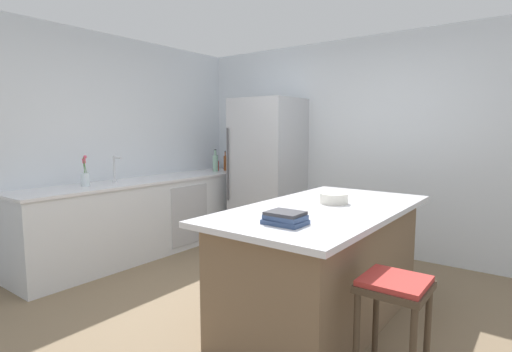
# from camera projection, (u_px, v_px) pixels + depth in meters

# --- Properties ---
(ground_plane) EXTENTS (7.20, 7.20, 0.00)m
(ground_plane) POSITION_uv_depth(u_px,v_px,m) (259.00, 316.00, 3.18)
(ground_plane) COLOR #7A664C
(wall_rear) EXTENTS (6.00, 0.10, 2.60)m
(wall_rear) POSITION_uv_depth(u_px,v_px,m) (368.00, 146.00, 4.81)
(wall_rear) COLOR silver
(wall_rear) RESTS_ON ground_plane
(wall_left) EXTENTS (0.10, 6.00, 2.60)m
(wall_left) POSITION_uv_depth(u_px,v_px,m) (86.00, 147.00, 4.48)
(wall_left) COLOR silver
(wall_left) RESTS_ON ground_plane
(counter_run_left) EXTENTS (0.66, 3.13, 0.90)m
(counter_run_left) POSITION_uv_depth(u_px,v_px,m) (148.00, 216.00, 4.80)
(counter_run_left) COLOR silver
(counter_run_left) RESTS_ON ground_plane
(kitchen_island) EXTENTS (1.05, 2.02, 0.90)m
(kitchen_island) POSITION_uv_depth(u_px,v_px,m) (323.00, 263.00, 3.07)
(kitchen_island) COLOR #7A6047
(kitchen_island) RESTS_ON ground_plane
(refrigerator) EXTENTS (0.82, 0.76, 1.90)m
(refrigerator) POSITION_uv_depth(u_px,v_px,m) (268.00, 171.00, 5.24)
(refrigerator) COLOR #B7BABF
(refrigerator) RESTS_ON ground_plane
(bar_stool) EXTENTS (0.36, 0.36, 0.68)m
(bar_stool) POSITION_uv_depth(u_px,v_px,m) (394.00, 300.00, 2.19)
(bar_stool) COLOR #473828
(bar_stool) RESTS_ON ground_plane
(sink_faucet) EXTENTS (0.15, 0.05, 0.30)m
(sink_faucet) POSITION_uv_depth(u_px,v_px,m) (115.00, 169.00, 4.44)
(sink_faucet) COLOR silver
(sink_faucet) RESTS_ON counter_run_left
(flower_vase) EXTENTS (0.09, 0.09, 0.33)m
(flower_vase) POSITION_uv_depth(u_px,v_px,m) (85.00, 177.00, 4.15)
(flower_vase) COLOR silver
(flower_vase) RESTS_ON counter_run_left
(soda_bottle) EXTENTS (0.07, 0.07, 0.36)m
(soda_bottle) POSITION_uv_depth(u_px,v_px,m) (227.00, 160.00, 5.88)
(soda_bottle) COLOR silver
(soda_bottle) RESTS_ON counter_run_left
(vinegar_bottle) EXTENTS (0.05, 0.05, 0.29)m
(vinegar_bottle) POSITION_uv_depth(u_px,v_px,m) (225.00, 163.00, 5.76)
(vinegar_bottle) COLOR #994C23
(vinegar_bottle) RESTS_ON counter_run_left
(hot_sauce_bottle) EXTENTS (0.05, 0.05, 0.19)m
(hot_sauce_bottle) POSITION_uv_depth(u_px,v_px,m) (217.00, 165.00, 5.74)
(hot_sauce_bottle) COLOR red
(hot_sauce_bottle) RESTS_ON counter_run_left
(gin_bottle) EXTENTS (0.08, 0.08, 0.32)m
(gin_bottle) POSITION_uv_depth(u_px,v_px,m) (215.00, 163.00, 5.62)
(gin_bottle) COLOR #8CB79E
(gin_bottle) RESTS_ON counter_run_left
(cookbook_stack) EXTENTS (0.26, 0.19, 0.08)m
(cookbook_stack) POSITION_uv_depth(u_px,v_px,m) (285.00, 218.00, 2.46)
(cookbook_stack) COLOR #334770
(cookbook_stack) RESTS_ON kitchen_island
(mixing_bowl) EXTENTS (0.23, 0.23, 0.08)m
(mixing_bowl) POSITION_uv_depth(u_px,v_px,m) (334.00, 198.00, 3.17)
(mixing_bowl) COLOR silver
(mixing_bowl) RESTS_ON kitchen_island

